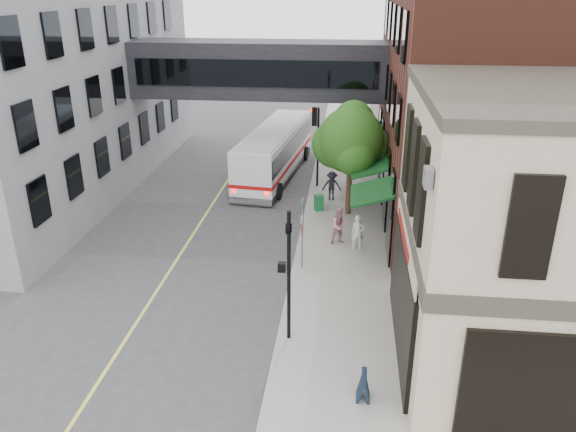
% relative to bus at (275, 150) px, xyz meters
% --- Properties ---
extents(ground, '(120.00, 120.00, 0.00)m').
position_rel_bus_xyz_m(ground, '(2.29, -18.98, -1.62)').
color(ground, '#38383A').
rests_on(ground, ground).
extents(sidewalk_main, '(4.00, 60.00, 0.15)m').
position_rel_bus_xyz_m(sidewalk_main, '(4.29, -4.98, -1.54)').
color(sidewalk_main, gray).
rests_on(sidewalk_main, ground).
extents(brick_building, '(13.76, 18.00, 14.00)m').
position_rel_bus_xyz_m(brick_building, '(12.27, -3.98, 5.37)').
color(brick_building, '#4D2318').
rests_on(brick_building, ground).
extents(skyway_bridge, '(14.00, 3.18, 3.00)m').
position_rel_bus_xyz_m(skyway_bridge, '(-0.71, -0.98, 4.88)').
color(skyway_bridge, black).
rests_on(skyway_bridge, ground).
extents(traffic_signal_near, '(0.44, 0.22, 4.60)m').
position_rel_bus_xyz_m(traffic_signal_near, '(2.66, -16.98, 1.36)').
color(traffic_signal_near, black).
rests_on(traffic_signal_near, sidewalk_main).
extents(traffic_signal_far, '(0.53, 0.28, 4.50)m').
position_rel_bus_xyz_m(traffic_signal_far, '(2.56, -1.98, 1.72)').
color(traffic_signal_far, black).
rests_on(traffic_signal_far, sidewalk_main).
extents(street_sign_pole, '(0.08, 0.75, 3.00)m').
position_rel_bus_xyz_m(street_sign_pole, '(2.69, -11.98, 0.31)').
color(street_sign_pole, gray).
rests_on(street_sign_pole, sidewalk_main).
extents(street_tree, '(3.80, 3.20, 5.60)m').
position_rel_bus_xyz_m(street_tree, '(4.49, -5.76, 2.29)').
color(street_tree, '#382619').
rests_on(street_tree, sidewalk_main).
extents(lane_marking, '(0.12, 40.00, 0.01)m').
position_rel_bus_xyz_m(lane_marking, '(-2.71, -8.98, -1.61)').
color(lane_marking, '#D8CC4C').
rests_on(lane_marking, ground).
extents(bus, '(3.60, 10.94, 2.89)m').
position_rel_bus_xyz_m(bus, '(0.00, 0.00, 0.00)').
color(bus, white).
rests_on(bus, ground).
extents(pedestrian_a, '(0.60, 0.43, 1.56)m').
position_rel_bus_xyz_m(pedestrian_a, '(4.95, -10.04, -0.69)').
color(pedestrian_a, silver).
rests_on(pedestrian_a, sidewalk_main).
extents(pedestrian_b, '(1.02, 0.92, 1.72)m').
position_rel_bus_xyz_m(pedestrian_b, '(4.16, -9.54, -0.61)').
color(pedestrian_b, '#C27D92').
rests_on(pedestrian_b, sidewalk_main).
extents(pedestrian_c, '(1.08, 0.69, 1.59)m').
position_rel_bus_xyz_m(pedestrian_c, '(3.60, -4.16, -0.68)').
color(pedestrian_c, black).
rests_on(pedestrian_c, sidewalk_main).
extents(newspaper_box, '(0.52, 0.49, 0.83)m').
position_rel_bus_xyz_m(newspaper_box, '(3.01, -5.72, -1.05)').
color(newspaper_box, '#16612D').
rests_on(newspaper_box, sidewalk_main).
extents(sandwich_board, '(0.34, 0.51, 0.91)m').
position_rel_bus_xyz_m(sandwich_board, '(5.08, -19.67, -1.02)').
color(sandwich_board, black).
rests_on(sandwich_board, sidewalk_main).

